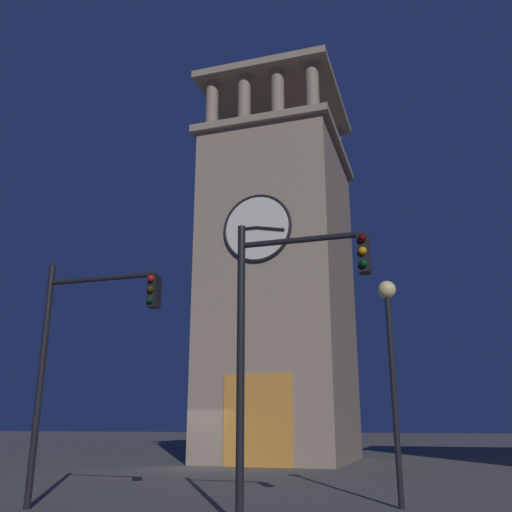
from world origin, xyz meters
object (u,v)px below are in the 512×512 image
object	(u,v)px
clocktower	(281,287)
traffic_signal_near	(79,341)
traffic_signal_far	(280,319)
street_lamp	(391,345)

from	to	relation	value
clocktower	traffic_signal_near	bearing A→B (deg)	89.47
traffic_signal_far	street_lamp	bearing A→B (deg)	-118.63
clocktower	street_lamp	distance (m)	17.40
traffic_signal_near	street_lamp	bearing A→B (deg)	-159.47
clocktower	traffic_signal_far	bearing A→B (deg)	105.05
clocktower	traffic_signal_near	xyz separation A→B (m)	(0.16, 17.69, -5.34)
traffic_signal_near	traffic_signal_far	xyz separation A→B (m)	(-5.12, 0.77, 0.11)
traffic_signal_far	clocktower	bearing A→B (deg)	-74.95
clocktower	traffic_signal_near	world-z (taller)	clocktower
traffic_signal_near	clocktower	bearing A→B (deg)	-90.53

